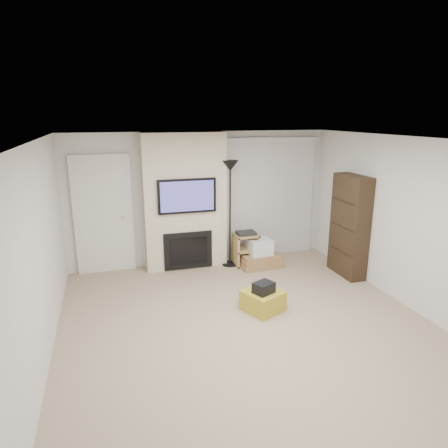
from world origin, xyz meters
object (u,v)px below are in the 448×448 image
object	(u,v)px
floor_lamp	(230,184)
box_stack	(259,256)
ottoman	(263,301)
av_stand	(246,247)
bookshelf	(349,226)

from	to	relation	value
floor_lamp	box_stack	world-z (taller)	floor_lamp
ottoman	box_stack	world-z (taller)	box_stack
ottoman	box_stack	xyz separation A→B (m)	(0.62, 1.70, 0.05)
ottoman	floor_lamp	bearing A→B (deg)	87.22
ottoman	av_stand	size ratio (longest dim) A/B	0.76
floor_lamp	bookshelf	bearing A→B (deg)	-28.83
ottoman	av_stand	world-z (taller)	av_stand
floor_lamp	av_stand	distance (m)	1.27
ottoman	floor_lamp	distance (m)	2.38
bookshelf	av_stand	bearing A→B (deg)	148.45
av_stand	floor_lamp	bearing A→B (deg)	167.92
av_stand	bookshelf	xyz separation A→B (m)	(1.58, -0.97, 0.55)
bookshelf	ottoman	bearing A→B (deg)	-156.29
floor_lamp	box_stack	bearing A→B (deg)	-21.27
ottoman	floor_lamp	world-z (taller)	floor_lamp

